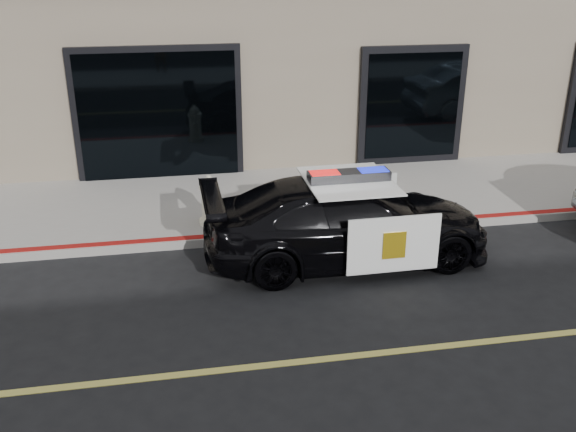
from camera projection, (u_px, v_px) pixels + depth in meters
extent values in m
plane|color=black|center=(251.00, 367.00, 7.65)|extent=(120.00, 120.00, 0.00)
cube|color=gray|center=(216.00, 204.00, 12.39)|extent=(60.00, 3.50, 0.15)
imported|color=black|center=(347.00, 221.00, 10.12)|extent=(1.94, 4.58, 1.32)
cube|color=white|center=(394.00, 245.00, 9.35)|extent=(1.41, 0.05, 0.88)
cube|color=white|center=(357.00, 199.00, 11.06)|extent=(1.41, 0.05, 0.88)
cube|color=white|center=(349.00, 181.00, 9.86)|extent=(1.33, 1.59, 0.02)
cube|color=gold|center=(394.00, 245.00, 9.32)|extent=(0.35, 0.01, 0.42)
cube|color=black|center=(349.00, 176.00, 9.83)|extent=(1.27, 0.34, 0.15)
cube|color=red|center=(325.00, 177.00, 9.76)|extent=(0.44, 0.29, 0.14)
cube|color=#0C19CC|center=(373.00, 174.00, 9.89)|extent=(0.44, 0.29, 0.14)
cylinder|color=beige|center=(211.00, 221.00, 11.30)|extent=(0.40, 0.40, 0.09)
cylinder|color=beige|center=(210.00, 204.00, 11.18)|extent=(0.29, 0.29, 0.56)
cylinder|color=beige|center=(209.00, 188.00, 11.06)|extent=(0.35, 0.35, 0.07)
sphere|color=beige|center=(209.00, 184.00, 11.03)|extent=(0.26, 0.26, 0.26)
cylinder|color=beige|center=(209.00, 178.00, 10.99)|extent=(0.08, 0.08, 0.08)
cylinder|color=beige|center=(209.00, 196.00, 11.32)|extent=(0.15, 0.13, 0.15)
cylinder|color=beige|center=(211.00, 204.00, 10.97)|extent=(0.15, 0.13, 0.15)
cylinder|color=beige|center=(211.00, 209.00, 10.97)|extent=(0.19, 0.16, 0.19)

